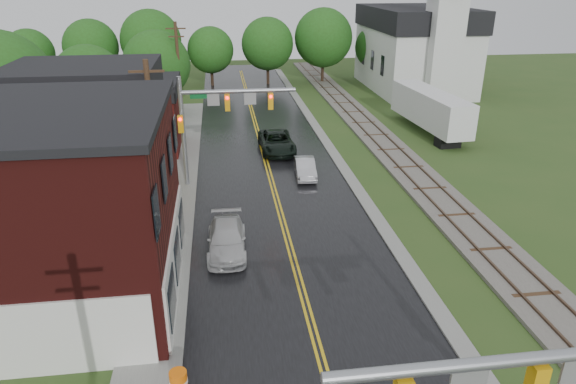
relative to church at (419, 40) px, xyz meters
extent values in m
cube|color=black|center=(-20.00, -23.74, -5.83)|extent=(10.00, 90.00, 0.02)
cube|color=gray|center=(-14.60, -18.74, -5.83)|extent=(0.80, 70.00, 0.12)
cube|color=gray|center=(-26.20, -28.74, -5.83)|extent=(2.40, 50.00, 0.12)
cube|color=silver|center=(-25.45, -38.74, -4.33)|extent=(0.10, 9.50, 3.00)
cube|color=tan|center=(-31.00, -27.74, -2.63)|extent=(8.00, 7.00, 6.40)
cube|color=#3F0F0C|center=(-30.00, -18.74, -3.63)|extent=(7.00, 6.00, 4.40)
cube|color=silver|center=(0.00, 1.26, -2.33)|extent=(10.00, 16.00, 7.00)
cube|color=black|center=(0.00, 1.26, 2.37)|extent=(10.40, 16.40, 2.40)
cube|color=silver|center=(0.00, -6.74, -0.33)|extent=(3.20, 3.20, 11.00)
cube|color=#59544C|center=(-10.00, -18.74, -5.73)|extent=(3.20, 80.00, 0.20)
cube|color=#4C3828|center=(-10.72, -18.74, -5.59)|extent=(0.10, 80.00, 0.12)
cube|color=#4C3828|center=(-9.28, -18.74, -5.59)|extent=(0.10, 80.00, 0.12)
cylinder|color=gray|center=(-18.00, -51.74, 0.37)|extent=(7.20, 0.26, 0.26)
cylinder|color=gray|center=(-25.60, -26.74, -2.23)|extent=(0.28, 0.28, 7.20)
cylinder|color=gray|center=(-22.00, -26.74, 0.37)|extent=(7.20, 0.26, 0.26)
cube|color=orange|center=(-22.72, -26.74, -0.33)|extent=(0.32, 0.30, 1.05)
cube|color=orange|center=(-19.98, -26.74, -0.33)|extent=(0.32, 0.30, 1.05)
cube|color=gray|center=(-23.58, -26.74, -0.13)|extent=(0.75, 0.06, 0.75)
cube|color=gray|center=(-21.28, -26.74, -0.13)|extent=(0.75, 0.06, 0.75)
cube|color=#0C5926|center=(-24.30, -26.74, 0.12)|extent=(1.40, 0.04, 0.30)
sphere|color=#FF0C0C|center=(-22.72, -26.92, 0.00)|extent=(0.20, 0.20, 0.20)
cylinder|color=#382616|center=(-26.80, -31.74, -1.33)|extent=(0.28, 0.28, 9.00)
cube|color=#382616|center=(-26.80, -31.74, 2.57)|extent=(1.80, 0.12, 0.12)
cube|color=#382616|center=(-26.80, -31.74, 1.87)|extent=(1.40, 0.12, 0.12)
cylinder|color=#382616|center=(-26.80, -9.74, -1.33)|extent=(0.28, 0.28, 9.00)
cube|color=#382616|center=(-26.80, -9.74, 2.57)|extent=(1.80, 0.12, 0.12)
cube|color=#382616|center=(-26.80, -9.74, 1.87)|extent=(1.40, 0.12, 0.12)
cylinder|color=black|center=(-38.00, -21.74, -4.12)|extent=(0.36, 0.36, 3.42)
sphere|color=#214B15|center=(-37.40, -22.14, -0.61)|extent=(5.32, 5.32, 5.32)
cylinder|color=black|center=(-34.00, -13.74, -4.48)|extent=(0.36, 0.36, 2.70)
sphere|color=#214B15|center=(-34.00, -13.74, -1.18)|extent=(6.00, 6.00, 6.00)
sphere|color=#214B15|center=(-33.40, -14.14, -1.71)|extent=(4.20, 4.20, 4.20)
cylinder|color=black|center=(-29.00, -7.74, -4.39)|extent=(0.36, 0.36, 2.88)
sphere|color=#214B15|center=(-29.00, -7.74, -0.87)|extent=(6.40, 6.40, 6.40)
sphere|color=#214B15|center=(-28.40, -8.14, -1.43)|extent=(4.48, 4.48, 4.48)
imported|color=black|center=(-18.93, -20.47, -5.07)|extent=(2.66, 5.58, 1.54)
imported|color=#ADADB2|center=(-17.60, -26.13, -5.22)|extent=(1.55, 3.83, 1.24)
imported|color=silver|center=(-23.20, -35.86, -5.16)|extent=(2.02, 4.72, 1.36)
cube|color=black|center=(-5.05, -21.12, -5.43)|extent=(1.91, 1.34, 0.80)
cylinder|color=gray|center=(-5.05, -14.13, -5.43)|extent=(0.16, 0.16, 0.80)
cube|color=silver|center=(-5.05, -16.92, -3.64)|extent=(3.28, 11.34, 2.80)
camera|label=1|loc=(-23.17, -58.82, 7.17)|focal=32.00mm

